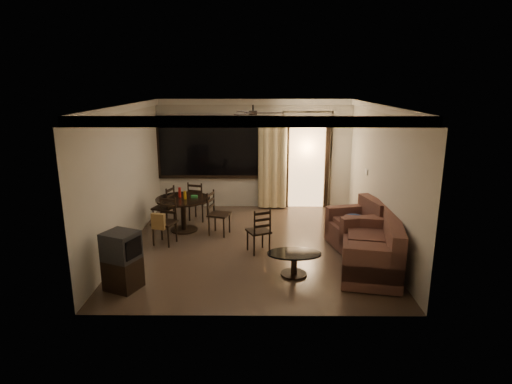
{
  "coord_description": "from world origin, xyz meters",
  "views": [
    {
      "loc": [
        0.12,
        -8.18,
        3.23
      ],
      "look_at": [
        0.06,
        0.2,
        1.05
      ],
      "focal_mm": 30.0,
      "sensor_mm": 36.0,
      "label": 1
    }
  ],
  "objects_px": {
    "dining_chair_east": "(219,222)",
    "dining_chair_south": "(165,230)",
    "coffee_table": "(294,260)",
    "sofa": "(374,251)",
    "tv_cabinet": "(122,261)",
    "side_chair": "(259,239)",
    "dining_chair_west": "(164,215)",
    "dining_chair_north": "(199,208)",
    "dining_table": "(183,205)",
    "armchair": "(358,227)"
  },
  "relations": [
    {
      "from": "dining_table",
      "to": "dining_chair_east",
      "type": "distance_m",
      "value": 0.89
    },
    {
      "from": "tv_cabinet",
      "to": "sofa",
      "type": "bearing_deg",
      "value": 32.28
    },
    {
      "from": "dining_chair_west",
      "to": "tv_cabinet",
      "type": "xyz_separation_m",
      "value": [
        -0.01,
        -3.01,
        0.2
      ]
    },
    {
      "from": "sofa",
      "to": "dining_chair_east",
      "type": "bearing_deg",
      "value": 158.42
    },
    {
      "from": "dining_chair_west",
      "to": "dining_chair_east",
      "type": "relative_size",
      "value": 1.0
    },
    {
      "from": "dining_chair_north",
      "to": "dining_chair_south",
      "type": "bearing_deg",
      "value": 90.0
    },
    {
      "from": "dining_chair_south",
      "to": "side_chair",
      "type": "xyz_separation_m",
      "value": [
        1.92,
        -0.42,
        -0.04
      ]
    },
    {
      "from": "armchair",
      "to": "coffee_table",
      "type": "bearing_deg",
      "value": -148.6
    },
    {
      "from": "dining_chair_south",
      "to": "tv_cabinet",
      "type": "xyz_separation_m",
      "value": [
        -0.24,
        -1.95,
        0.17
      ]
    },
    {
      "from": "dining_chair_east",
      "to": "tv_cabinet",
      "type": "height_order",
      "value": "tv_cabinet"
    },
    {
      "from": "dining_table",
      "to": "tv_cabinet",
      "type": "xyz_separation_m",
      "value": [
        -0.5,
        -2.77,
        -0.11
      ]
    },
    {
      "from": "dining_chair_north",
      "to": "side_chair",
      "type": "relative_size",
      "value": 1.05
    },
    {
      "from": "side_chair",
      "to": "coffee_table",
      "type": "bearing_deg",
      "value": 96.83
    },
    {
      "from": "side_chair",
      "to": "armchair",
      "type": "bearing_deg",
      "value": 165.73
    },
    {
      "from": "dining_table",
      "to": "dining_chair_north",
      "type": "bearing_deg",
      "value": 73.16
    },
    {
      "from": "dining_chair_east",
      "to": "dining_chair_north",
      "type": "xyz_separation_m",
      "value": [
        -0.57,
        1.0,
        0.0
      ]
    },
    {
      "from": "dining_chair_east",
      "to": "armchair",
      "type": "distance_m",
      "value": 2.94
    },
    {
      "from": "coffee_table",
      "to": "side_chair",
      "type": "bearing_deg",
      "value": 121.05
    },
    {
      "from": "dining_chair_south",
      "to": "dining_chair_north",
      "type": "relative_size",
      "value": 1.0
    },
    {
      "from": "sofa",
      "to": "dining_chair_west",
      "type": "bearing_deg",
      "value": 161.93
    },
    {
      "from": "dining_chair_east",
      "to": "sofa",
      "type": "bearing_deg",
      "value": -106.16
    },
    {
      "from": "sofa",
      "to": "side_chair",
      "type": "xyz_separation_m",
      "value": [
        -2.0,
        0.87,
        -0.11
      ]
    },
    {
      "from": "dining_table",
      "to": "dining_chair_east",
      "type": "height_order",
      "value": "dining_table"
    },
    {
      "from": "sofa",
      "to": "armchair",
      "type": "height_order",
      "value": "sofa"
    },
    {
      "from": "dining_chair_east",
      "to": "dining_table",
      "type": "bearing_deg",
      "value": 89.92
    },
    {
      "from": "dining_table",
      "to": "dining_chair_west",
      "type": "xyz_separation_m",
      "value": [
        -0.49,
        0.24,
        -0.3
      ]
    },
    {
      "from": "dining_chair_south",
      "to": "coffee_table",
      "type": "relative_size",
      "value": 1.03
    },
    {
      "from": "dining_table",
      "to": "sofa",
      "type": "xyz_separation_m",
      "value": [
        3.67,
        -2.12,
        -0.21
      ]
    },
    {
      "from": "dining_chair_north",
      "to": "sofa",
      "type": "bearing_deg",
      "value": 157.14
    },
    {
      "from": "dining_chair_east",
      "to": "coffee_table",
      "type": "height_order",
      "value": "dining_chair_east"
    },
    {
      "from": "sofa",
      "to": "side_chair",
      "type": "height_order",
      "value": "sofa"
    },
    {
      "from": "dining_chair_east",
      "to": "dining_chair_south",
      "type": "xyz_separation_m",
      "value": [
        -1.05,
        -0.58,
        0.02
      ]
    },
    {
      "from": "dining_chair_east",
      "to": "dining_chair_south",
      "type": "distance_m",
      "value": 1.2
    },
    {
      "from": "dining_chair_south",
      "to": "side_chair",
      "type": "distance_m",
      "value": 1.96
    },
    {
      "from": "sofa",
      "to": "coffee_table",
      "type": "height_order",
      "value": "sofa"
    },
    {
      "from": "dining_chair_south",
      "to": "dining_chair_north",
      "type": "bearing_deg",
      "value": 90.0
    },
    {
      "from": "tv_cabinet",
      "to": "side_chair",
      "type": "bearing_deg",
      "value": 58.56
    },
    {
      "from": "dining_chair_east",
      "to": "dining_chair_west",
      "type": "bearing_deg",
      "value": 86.14
    },
    {
      "from": "dining_chair_south",
      "to": "sofa",
      "type": "height_order",
      "value": "sofa"
    },
    {
      "from": "dining_table",
      "to": "dining_chair_south",
      "type": "distance_m",
      "value": 0.9
    },
    {
      "from": "dining_chair_west",
      "to": "sofa",
      "type": "height_order",
      "value": "sofa"
    },
    {
      "from": "dining_chair_east",
      "to": "dining_chair_south",
      "type": "relative_size",
      "value": 1.0
    },
    {
      "from": "armchair",
      "to": "tv_cabinet",
      "type": "bearing_deg",
      "value": -168.7
    },
    {
      "from": "dining_chair_south",
      "to": "coffee_table",
      "type": "xyz_separation_m",
      "value": [
        2.52,
        -1.43,
        -0.03
      ]
    },
    {
      "from": "dining_chair_north",
      "to": "coffee_table",
      "type": "xyz_separation_m",
      "value": [
        2.04,
        -3.0,
        -0.01
      ]
    },
    {
      "from": "coffee_table",
      "to": "armchair",
      "type": "bearing_deg",
      "value": 44.35
    },
    {
      "from": "armchair",
      "to": "dining_chair_west",
      "type": "bearing_deg",
      "value": 151.69
    },
    {
      "from": "tv_cabinet",
      "to": "sofa",
      "type": "height_order",
      "value": "sofa"
    },
    {
      "from": "dining_chair_west",
      "to": "side_chair",
      "type": "distance_m",
      "value": 2.62
    },
    {
      "from": "coffee_table",
      "to": "dining_table",
      "type": "bearing_deg",
      "value": 135.24
    }
  ]
}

